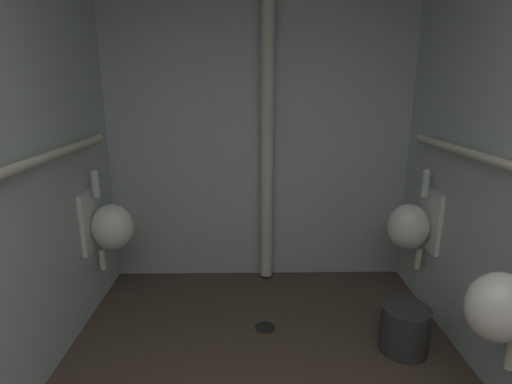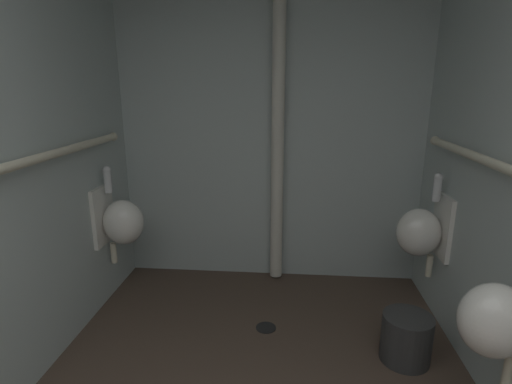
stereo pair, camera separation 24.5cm
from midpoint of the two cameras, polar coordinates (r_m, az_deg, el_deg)
wall_back at (r=3.31m, az=4.28°, el=9.27°), size 2.59×0.06×2.60m
urinal_left_mid at (r=3.11m, az=-16.69°, el=-4.02°), size 0.32×0.30×0.76m
urinal_right_mid at (r=2.17m, az=34.40°, el=-14.81°), size 0.32×0.30×0.76m
urinal_right_far at (r=3.06m, az=24.78°, el=-5.12°), size 0.32×0.30×0.76m
standpipe_back_wall at (r=3.20m, az=5.36°, el=9.05°), size 0.10×0.10×2.55m
floor_drain at (r=2.92m, az=3.96°, el=-18.82°), size 0.14×0.14×0.01m
waste_bin at (r=2.77m, az=23.21°, el=-18.73°), size 0.30×0.30×0.30m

